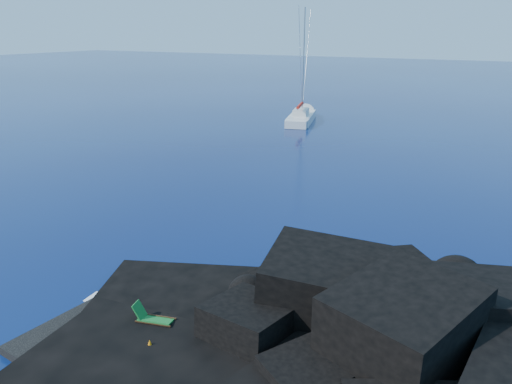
% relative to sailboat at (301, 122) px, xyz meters
% --- Properties ---
extents(ground, '(400.00, 400.00, 0.00)m').
position_rel_sailboat_xyz_m(ground, '(9.82, -48.81, 0.00)').
color(ground, '#030832').
rests_on(ground, ground).
extents(beach, '(9.08, 6.86, 0.70)m').
position_rel_sailboat_xyz_m(beach, '(14.32, -48.31, 0.00)').
color(beach, black).
rests_on(beach, ground).
extents(surf_foam, '(10.00, 8.00, 0.06)m').
position_rel_sailboat_xyz_m(surf_foam, '(14.82, -43.81, 0.00)').
color(surf_foam, white).
rests_on(surf_foam, ground).
extents(sailboat, '(6.47, 13.96, 14.36)m').
position_rel_sailboat_xyz_m(sailboat, '(0.00, 0.00, 0.00)').
color(sailboat, silver).
rests_on(sailboat, ground).
extents(deck_chair, '(1.69, 1.05, 1.08)m').
position_rel_sailboat_xyz_m(deck_chair, '(14.19, -46.99, 0.89)').
color(deck_chair, '#176B29').
rests_on(deck_chair, beach).
extents(towel, '(1.87, 1.05, 0.05)m').
position_rel_sailboat_xyz_m(towel, '(15.52, -48.91, 0.37)').
color(towel, silver).
rests_on(towel, beach).
extents(sunbather, '(1.74, 0.64, 0.24)m').
position_rel_sailboat_xyz_m(sunbather, '(15.52, -48.91, 0.52)').
color(sunbather, tan).
rests_on(sunbather, towel).
extents(marker_cone, '(0.41, 0.41, 0.49)m').
position_rel_sailboat_xyz_m(marker_cone, '(15.00, -48.32, 0.60)').
color(marker_cone, orange).
rests_on(marker_cone, beach).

